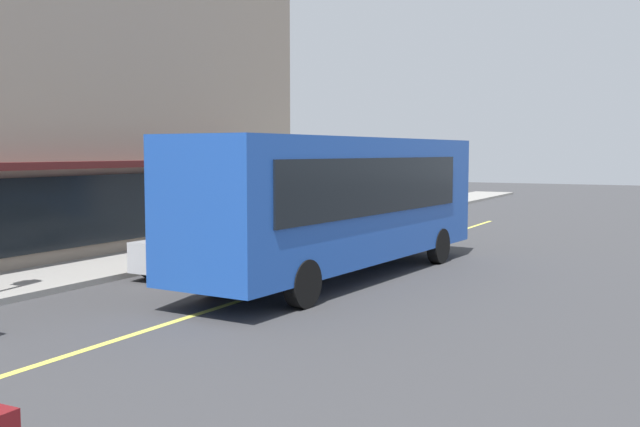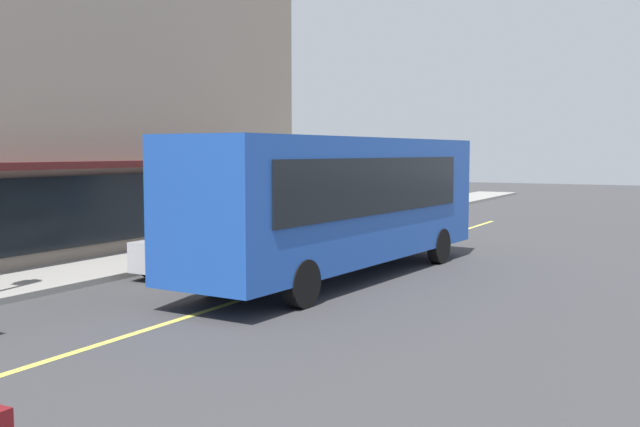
% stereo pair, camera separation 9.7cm
% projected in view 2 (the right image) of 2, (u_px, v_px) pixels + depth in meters
% --- Properties ---
extents(ground, '(120.00, 120.00, 0.00)m').
position_uv_depth(ground, '(296.00, 283.00, 17.74)').
color(ground, '#38383A').
extents(sidewalk, '(80.00, 2.85, 0.15)m').
position_uv_depth(sidewalk, '(125.00, 264.00, 20.31)').
color(sidewalk, gray).
rests_on(sidewalk, ground).
extents(lane_centre_stripe, '(36.00, 0.16, 0.01)m').
position_uv_depth(lane_centre_stripe, '(296.00, 283.00, 17.74)').
color(lane_centre_stripe, '#D8D14C').
rests_on(lane_centre_stripe, ground).
extents(bus, '(11.27, 3.27, 3.50)m').
position_uv_depth(bus, '(343.00, 199.00, 18.32)').
color(bus, '#1E4CAD').
rests_on(bus, ground).
extents(car_silver, '(4.36, 1.98, 1.52)m').
position_uv_depth(car_silver, '(213.00, 244.00, 19.23)').
color(car_silver, '#B7BABF').
rests_on(car_silver, ground).
extents(pedestrian_at_corner, '(0.34, 0.34, 1.69)m').
position_uv_depth(pedestrian_at_corner, '(268.00, 205.00, 27.44)').
color(pedestrian_at_corner, black).
rests_on(pedestrian_at_corner, sidewalk).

